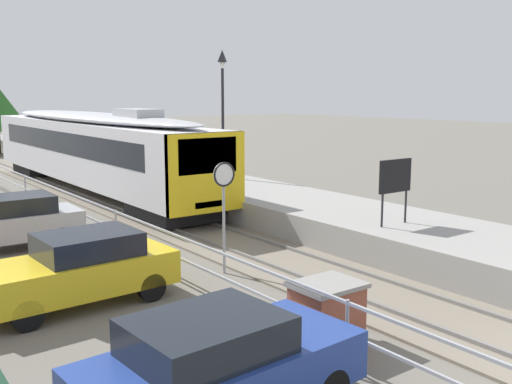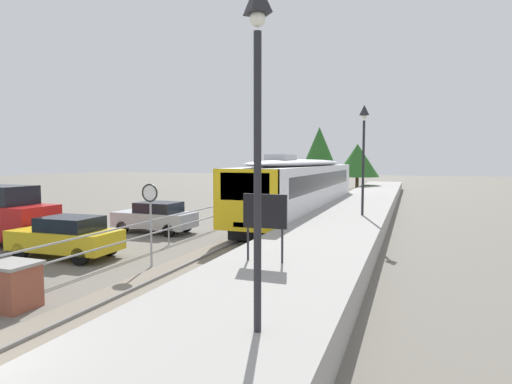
{
  "view_description": "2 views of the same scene",
  "coord_description": "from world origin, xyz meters",
  "px_view_note": "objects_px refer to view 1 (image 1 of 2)",
  "views": [
    {
      "loc": [
        -9.69,
        -3.22,
        4.43
      ],
      "look_at": [
        0.4,
        10.43,
        1.6
      ],
      "focal_mm": 41.27,
      "sensor_mm": 36.0,
      "label": 1
    },
    {
      "loc": [
        6.27,
        -3.13,
        3.58
      ],
      "look_at": [
        -1.0,
        16.43,
        2.0
      ],
      "focal_mm": 29.35,
      "sensor_mm": 36.0,
      "label": 2
    }
  ],
  "objects_px": {
    "speed_limit_sign": "(224,190)",
    "parked_hatchback_blue": "(219,366)",
    "commuter_train": "(92,146)",
    "platform_notice_board": "(395,178)",
    "parked_hatchback_silver": "(10,222)",
    "parked_hatchback_yellow": "(80,268)",
    "platform_lamp_mid_platform": "(223,89)",
    "brick_utility_cabinet": "(327,313)"
  },
  "relations": [
    {
      "from": "platform_notice_board",
      "to": "parked_hatchback_yellow",
      "type": "height_order",
      "value": "platform_notice_board"
    },
    {
      "from": "commuter_train",
      "to": "platform_notice_board",
      "type": "xyz_separation_m",
      "value": [
        2.69,
        -15.08,
        0.04
      ]
    },
    {
      "from": "parked_hatchback_silver",
      "to": "platform_notice_board",
      "type": "bearing_deg",
      "value": -41.12
    },
    {
      "from": "parked_hatchback_yellow",
      "to": "parked_hatchback_silver",
      "type": "relative_size",
      "value": 1.01
    },
    {
      "from": "brick_utility_cabinet",
      "to": "platform_notice_board",
      "type": "bearing_deg",
      "value": 29.87
    },
    {
      "from": "brick_utility_cabinet",
      "to": "parked_hatchback_silver",
      "type": "relative_size",
      "value": 0.3
    },
    {
      "from": "commuter_train",
      "to": "brick_utility_cabinet",
      "type": "distance_m",
      "value": 18.45
    },
    {
      "from": "platform_notice_board",
      "to": "parked_hatchback_blue",
      "type": "xyz_separation_m",
      "value": [
        -8.34,
        -4.1,
        -1.4
      ]
    },
    {
      "from": "brick_utility_cabinet",
      "to": "parked_hatchback_yellow",
      "type": "xyz_separation_m",
      "value": [
        -2.83,
        4.59,
        0.22
      ]
    },
    {
      "from": "speed_limit_sign",
      "to": "parked_hatchback_blue",
      "type": "bearing_deg",
      "value": -124.13
    },
    {
      "from": "speed_limit_sign",
      "to": "parked_hatchback_silver",
      "type": "xyz_separation_m",
      "value": [
        -3.66,
        5.72,
        -1.33
      ]
    },
    {
      "from": "commuter_train",
      "to": "speed_limit_sign",
      "type": "height_order",
      "value": "commuter_train"
    },
    {
      "from": "brick_utility_cabinet",
      "to": "parked_hatchback_yellow",
      "type": "bearing_deg",
      "value": 121.65
    },
    {
      "from": "commuter_train",
      "to": "parked_hatchback_silver",
      "type": "relative_size",
      "value": 4.94
    },
    {
      "from": "brick_utility_cabinet",
      "to": "parked_hatchback_yellow",
      "type": "relative_size",
      "value": 0.3
    },
    {
      "from": "platform_lamp_mid_platform",
      "to": "parked_hatchback_blue",
      "type": "distance_m",
      "value": 18.01
    },
    {
      "from": "parked_hatchback_yellow",
      "to": "speed_limit_sign",
      "type": "bearing_deg",
      "value": -0.27
    },
    {
      "from": "parked_hatchback_blue",
      "to": "parked_hatchback_silver",
      "type": "xyz_separation_m",
      "value": [
        0.11,
        11.28,
        0.0
      ]
    },
    {
      "from": "commuter_train",
      "to": "platform_notice_board",
      "type": "height_order",
      "value": "commuter_train"
    },
    {
      "from": "brick_utility_cabinet",
      "to": "parked_hatchback_yellow",
      "type": "distance_m",
      "value": 5.39
    },
    {
      "from": "speed_limit_sign",
      "to": "brick_utility_cabinet",
      "type": "relative_size",
      "value": 2.32
    },
    {
      "from": "speed_limit_sign",
      "to": "parked_hatchback_blue",
      "type": "xyz_separation_m",
      "value": [
        -3.77,
        -5.56,
        -1.33
      ]
    },
    {
      "from": "commuter_train",
      "to": "parked_hatchback_blue",
      "type": "bearing_deg",
      "value": -106.43
    },
    {
      "from": "platform_notice_board",
      "to": "parked_hatchback_yellow",
      "type": "xyz_separation_m",
      "value": [
        -8.23,
        1.48,
        -1.4
      ]
    },
    {
      "from": "platform_lamp_mid_platform",
      "to": "platform_notice_board",
      "type": "distance_m",
      "value": 10.93
    },
    {
      "from": "speed_limit_sign",
      "to": "platform_lamp_mid_platform",
      "type": "bearing_deg",
      "value": 56.81
    },
    {
      "from": "parked_hatchback_blue",
      "to": "parked_hatchback_silver",
      "type": "relative_size",
      "value": 1.02
    },
    {
      "from": "parked_hatchback_blue",
      "to": "platform_notice_board",
      "type": "bearing_deg",
      "value": 26.16
    },
    {
      "from": "speed_limit_sign",
      "to": "parked_hatchback_silver",
      "type": "distance_m",
      "value": 6.92
    },
    {
      "from": "platform_lamp_mid_platform",
      "to": "parked_hatchback_silver",
      "type": "bearing_deg",
      "value": -160.6
    },
    {
      "from": "parked_hatchback_blue",
      "to": "parked_hatchback_yellow",
      "type": "height_order",
      "value": "same"
    },
    {
      "from": "parked_hatchback_silver",
      "to": "parked_hatchback_yellow",
      "type": "bearing_deg",
      "value": -90.0
    },
    {
      "from": "speed_limit_sign",
      "to": "brick_utility_cabinet",
      "type": "distance_m",
      "value": 4.9
    },
    {
      "from": "platform_lamp_mid_platform",
      "to": "parked_hatchback_blue",
      "type": "height_order",
      "value": "platform_lamp_mid_platform"
    },
    {
      "from": "platform_lamp_mid_platform",
      "to": "brick_utility_cabinet",
      "type": "height_order",
      "value": "platform_lamp_mid_platform"
    },
    {
      "from": "platform_lamp_mid_platform",
      "to": "parked_hatchback_silver",
      "type": "height_order",
      "value": "platform_lamp_mid_platform"
    },
    {
      "from": "commuter_train",
      "to": "platform_lamp_mid_platform",
      "type": "bearing_deg",
      "value": -47.92
    },
    {
      "from": "platform_notice_board",
      "to": "parked_hatchback_yellow",
      "type": "distance_m",
      "value": 8.48
    },
    {
      "from": "brick_utility_cabinet",
      "to": "speed_limit_sign",
      "type": "bearing_deg",
      "value": 79.67
    },
    {
      "from": "platform_notice_board",
      "to": "brick_utility_cabinet",
      "type": "xyz_separation_m",
      "value": [
        -5.4,
        -3.1,
        -1.61
      ]
    },
    {
      "from": "platform_lamp_mid_platform",
      "to": "parked_hatchback_blue",
      "type": "bearing_deg",
      "value": -123.55
    },
    {
      "from": "speed_limit_sign",
      "to": "parked_hatchback_yellow",
      "type": "xyz_separation_m",
      "value": [
        -3.66,
        0.02,
        -1.33
      ]
    }
  ]
}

